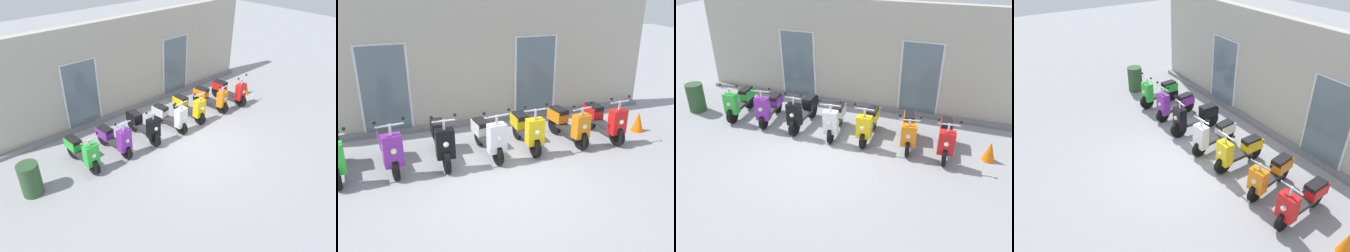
% 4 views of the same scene
% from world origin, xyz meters
% --- Properties ---
extents(ground_plane, '(40.00, 40.00, 0.00)m').
position_xyz_m(ground_plane, '(0.00, 0.00, 0.00)').
color(ground_plane, '#939399').
extents(storefront_facade, '(10.89, 0.50, 3.34)m').
position_xyz_m(storefront_facade, '(0.00, 3.26, 1.62)').
color(storefront_facade, '#B2AD9E').
rests_on(storefront_facade, ground_plane).
extents(scooter_green, '(0.59, 1.53, 1.21)m').
position_xyz_m(scooter_green, '(-3.12, 1.20, 0.47)').
color(scooter_green, black).
rests_on(scooter_green, ground_plane).
extents(scooter_purple, '(0.60, 1.50, 1.28)m').
position_xyz_m(scooter_purple, '(-2.07, 1.19, 0.47)').
color(scooter_purple, black).
rests_on(scooter_purple, ground_plane).
extents(scooter_black, '(0.54, 1.66, 1.25)m').
position_xyz_m(scooter_black, '(-0.98, 1.21, 0.48)').
color(scooter_black, black).
rests_on(scooter_black, ground_plane).
extents(scooter_white, '(0.62, 1.52, 1.23)m').
position_xyz_m(scooter_white, '(0.05, 1.12, 0.48)').
color(scooter_white, black).
rests_on(scooter_white, ground_plane).
extents(scooter_yellow, '(0.58, 1.53, 1.24)m').
position_xyz_m(scooter_yellow, '(1.00, 1.20, 0.47)').
color(scooter_yellow, black).
rests_on(scooter_yellow, ground_plane).
extents(scooter_orange, '(0.61, 1.51, 1.13)m').
position_xyz_m(scooter_orange, '(2.09, 1.19, 0.47)').
color(scooter_orange, black).
rests_on(scooter_orange, ground_plane).
extents(scooter_red, '(0.57, 1.59, 1.22)m').
position_xyz_m(scooter_red, '(3.04, 1.12, 0.48)').
color(scooter_red, black).
rests_on(scooter_red, ground_plane).
extents(trash_bin, '(0.52, 0.52, 0.90)m').
position_xyz_m(trash_bin, '(-4.64, 1.03, 0.45)').
color(trash_bin, '#2D4C2D').
rests_on(trash_bin, ground_plane).
extents(traffic_cone, '(0.32, 0.32, 0.52)m').
position_xyz_m(traffic_cone, '(4.12, 1.16, 0.26)').
color(traffic_cone, orange).
rests_on(traffic_cone, ground_plane).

